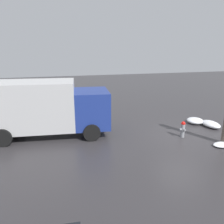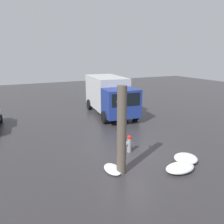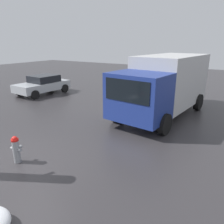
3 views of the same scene
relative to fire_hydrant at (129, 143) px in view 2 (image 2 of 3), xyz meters
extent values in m
plane|color=#333033|center=(0.00, 0.00, -0.46)|extent=(60.00, 60.00, 0.00)
cylinder|color=gray|center=(0.00, 0.00, -0.09)|extent=(0.22, 0.22, 0.74)
cylinder|color=red|center=(0.00, 0.00, 0.31)|extent=(0.23, 0.23, 0.06)
sphere|color=red|center=(0.00, 0.00, 0.34)|extent=(0.18, 0.18, 0.18)
cylinder|color=gray|center=(0.15, 0.02, 0.00)|extent=(0.11, 0.12, 0.11)
cylinder|color=gray|center=(-0.03, 0.16, 0.00)|extent=(0.10, 0.11, 0.09)
cylinder|color=gray|center=(0.02, -0.16, 0.00)|extent=(0.10, 0.11, 0.09)
cylinder|color=brown|center=(-1.60, 1.33, 1.38)|extent=(0.38, 0.38, 3.68)
cylinder|color=brown|center=(-1.43, 1.33, 2.41)|extent=(0.44, 0.11, 0.35)
cube|color=navy|center=(4.63, -2.00, 0.99)|extent=(2.10, 2.62, 2.00)
cube|color=black|center=(3.70, -1.91, 1.39)|extent=(0.25, 2.04, 0.88)
cube|color=#BCBCBC|center=(7.90, -2.35, 1.27)|extent=(4.95, 2.92, 2.56)
cylinder|color=black|center=(4.59, -3.22, -0.01)|extent=(0.92, 0.37, 0.90)
cylinder|color=black|center=(4.85, -0.80, -0.01)|extent=(0.92, 0.37, 0.90)
cylinder|color=black|center=(8.94, -3.69, -0.01)|extent=(0.92, 0.37, 0.90)
cylinder|color=black|center=(9.20, -1.27, -0.01)|extent=(0.92, 0.37, 0.90)
cylinder|color=black|center=(8.34, 5.87, -0.16)|extent=(0.61, 0.24, 0.60)
ellipsoid|color=white|center=(-1.31, 1.58, -0.38)|extent=(1.07, 0.65, 0.16)
ellipsoid|color=white|center=(-2.08, -1.80, -0.28)|extent=(1.03, 1.07, 0.36)
ellipsoid|color=white|center=(-2.61, -0.96, -0.28)|extent=(0.83, 1.37, 0.35)
camera|label=1|loc=(6.61, 9.71, 4.18)|focal=35.00mm
camera|label=2|loc=(-8.80, 5.28, 4.38)|focal=35.00mm
camera|label=3|loc=(-3.64, -5.80, 3.20)|focal=35.00mm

